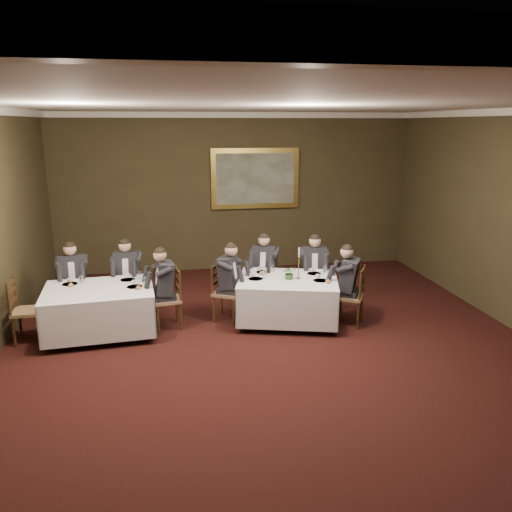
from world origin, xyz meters
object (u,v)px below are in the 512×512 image
object	(u,v)px
diner_sec_endright	(167,298)
table_second	(100,307)
chair_main_backleft	(265,289)
diner_sec_backleft	(74,289)
candlestick	(299,267)
diner_main_endright	(350,295)
chair_sec_endright	(168,311)
chair_sec_backleft	(76,301)
diner_main_backleft	(265,278)
chair_main_endleft	(227,304)
centerpiece	(290,272)
diner_main_backright	(313,279)
diner_sec_backright	(128,285)
diner_main_endleft	(227,291)
chair_sec_backright	(129,297)
chair_main_endright	(350,308)
painting	(255,179)
chair_sec_endleft	(28,324)
chair_main_backright	(313,291)

from	to	relation	value
diner_sec_endright	table_second	bearing A→B (deg)	86.14
chair_main_backleft	diner_sec_backleft	world-z (taller)	diner_sec_backleft
diner_sec_endright	candlestick	distance (m)	2.22
table_second	diner_main_endright	world-z (taller)	diner_main_endright
chair_sec_endright	table_second	bearing A→B (deg)	86.19
diner_main_endright	chair_sec_backleft	world-z (taller)	diner_main_endright
diner_main_backleft	chair_main_endleft	xyz separation A→B (m)	(-0.79, -0.65, -0.23)
centerpiece	diner_main_backright	bearing A→B (deg)	49.53
chair_sec_backleft	diner_sec_backright	distance (m)	0.93
table_second	diner_main_endleft	bearing A→B (deg)	7.42
diner_main_backright	centerpiece	world-z (taller)	diner_main_backright
chair_sec_backright	candlestick	bearing A→B (deg)	168.35
chair_main_endleft	diner_main_endleft	xyz separation A→B (m)	(0.01, -0.01, 0.23)
chair_main_endright	chair_sec_endright	xyz separation A→B (m)	(-2.99, 0.35, 0.00)
centerpiece	painting	size ratio (longest dim) A/B	0.13
chair_sec_endright	candlestick	distance (m)	2.26
chair_main_endleft	diner_main_endleft	world-z (taller)	diner_main_endleft
diner_main_backleft	chair_sec_backleft	size ratio (longest dim) A/B	1.35
chair_sec_backleft	centerpiece	bearing A→B (deg)	160.39
diner_main_endleft	chair_sec_backright	xyz separation A→B (m)	(-1.68, 0.63, -0.23)
table_second	diner_main_endleft	distance (m)	2.07
chair_main_backleft	diner_main_backright	world-z (taller)	diner_main_backright
chair_sec_backright	chair_main_endleft	bearing A→B (deg)	165.47
chair_main_backleft	diner_sec_backleft	size ratio (longest dim) A/B	0.74
diner_main_backright	diner_sec_backright	world-z (taller)	same
diner_main_endright	chair_sec_endleft	xyz separation A→B (m)	(-5.09, 0.16, -0.23)
centerpiece	chair_main_endright	bearing A→B (deg)	-13.57
diner_main_endleft	chair_sec_endright	distance (m)	1.03
chair_main_endleft	diner_sec_backleft	xyz separation A→B (m)	(-2.57, 0.54, 0.23)
diner_main_backleft	chair_main_backleft	bearing A→B (deg)	-90.00
chair_main_backright	chair_main_endright	world-z (taller)	same
chair_main_backleft	diner_sec_endright	xyz separation A→B (m)	(-1.78, -0.84, 0.23)
candlestick	chair_sec_backright	bearing A→B (deg)	162.22
chair_main_backright	chair_main_endleft	bearing A→B (deg)	22.84
chair_sec_backright	diner_sec_backright	size ratio (longest dim) A/B	0.74
chair_sec_endleft	centerpiece	xyz separation A→B (m)	(4.12, 0.08, 0.60)
chair_main_backleft	chair_main_endright	world-z (taller)	same
diner_sec_backleft	diner_sec_endright	size ratio (longest dim) A/B	1.00
diner_main_backleft	chair_main_endright	xyz separation A→B (m)	(1.22, -1.18, -0.23)
diner_main_backleft	diner_main_endleft	distance (m)	1.02
diner_main_endright	diner_sec_endright	world-z (taller)	same
chair_main_backright	chair_main_endleft	xyz separation A→B (m)	(-1.64, -0.44, 0.00)
diner_main_backleft	diner_main_endright	distance (m)	1.68
diner_main_endleft	chair_sec_endleft	world-z (taller)	diner_main_endleft
chair_main_backright	diner_sec_endright	xyz separation A→B (m)	(-2.63, -0.62, 0.23)
diner_sec_backleft	chair_sec_endright	distance (m)	1.75
diner_main_endright	diner_sec_backright	size ratio (longest dim) A/B	1.00
chair_main_backright	diner_main_backright	world-z (taller)	diner_main_backright
chair_main_backright	chair_sec_endright	xyz separation A→B (m)	(-2.62, -0.62, 0.00)
chair_main_endright	diner_sec_backright	bearing A→B (deg)	102.26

